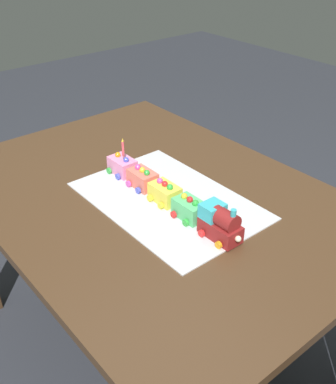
% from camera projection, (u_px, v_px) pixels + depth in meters
% --- Properties ---
extents(ground_plane, '(8.00, 8.00, 0.00)m').
position_uv_depth(ground_plane, '(156.00, 345.00, 1.93)').
color(ground_plane, '#2D3038').
extents(dining_table, '(1.40, 1.00, 0.74)m').
position_uv_depth(dining_table, '(153.00, 220.00, 1.60)').
color(dining_table, '#4C331E').
rests_on(dining_table, ground).
extents(cake_board, '(0.60, 0.40, 0.00)m').
position_uv_depth(cake_board, '(168.00, 200.00, 1.50)').
color(cake_board, silver).
rests_on(cake_board, dining_table).
extents(cake_locomotive, '(0.14, 0.08, 0.12)m').
position_uv_depth(cake_locomotive, '(219.00, 224.00, 1.31)').
color(cake_locomotive, maroon).
rests_on(cake_locomotive, cake_board).
extents(cake_car_hopper_mint_green, '(0.10, 0.08, 0.07)m').
position_uv_depth(cake_car_hopper_mint_green, '(189.00, 209.00, 1.40)').
color(cake_car_hopper_mint_green, '#59CC7A').
rests_on(cake_car_hopper_mint_green, cake_board).
extents(cake_car_caboose_lemon, '(0.10, 0.08, 0.07)m').
position_uv_depth(cake_car_caboose_lemon, '(164.00, 193.00, 1.48)').
color(cake_car_caboose_lemon, '#F4E04C').
rests_on(cake_car_caboose_lemon, cake_board).
extents(cake_car_flatbed_coral, '(0.10, 0.08, 0.07)m').
position_uv_depth(cake_car_flatbed_coral, '(142.00, 179.00, 1.56)').
color(cake_car_flatbed_coral, '#F27260').
rests_on(cake_car_flatbed_coral, cake_board).
extents(cake_car_tanker_bubblegum, '(0.10, 0.08, 0.07)m').
position_uv_depth(cake_car_tanker_bubblegum, '(122.00, 166.00, 1.63)').
color(cake_car_tanker_bubblegum, pink).
rests_on(cake_car_tanker_bubblegum, cake_board).
extents(birthday_candle, '(0.01, 0.01, 0.07)m').
position_uv_depth(birthday_candle, '(122.00, 148.00, 1.59)').
color(birthday_candle, '#F24C59').
rests_on(birthday_candle, cake_car_tanker_bubblegum).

